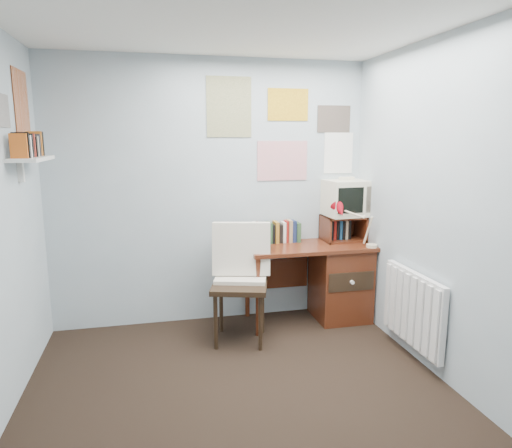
{
  "coord_description": "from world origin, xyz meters",
  "views": [
    {
      "loc": [
        -0.55,
        -2.55,
        1.78
      ],
      "look_at": [
        0.27,
        1.02,
        1.08
      ],
      "focal_mm": 32.0,
      "sensor_mm": 36.0,
      "label": 1
    }
  ],
  "objects": [
    {
      "name": "ground",
      "position": [
        0.0,
        0.0,
        0.0
      ],
      "size": [
        3.5,
        3.5,
        0.0
      ],
      "primitive_type": "plane",
      "color": "black",
      "rests_on": "ground"
    },
    {
      "name": "desk",
      "position": [
        1.17,
        1.48,
        0.41
      ],
      "size": [
        1.2,
        0.55,
        0.76
      ],
      "color": "#552413",
      "rests_on": "ground"
    },
    {
      "name": "tv_riser",
      "position": [
        1.29,
        1.59,
        0.89
      ],
      "size": [
        0.4,
        0.3,
        0.25
      ],
      "primitive_type": "cube",
      "color": "#552413",
      "rests_on": "desk"
    },
    {
      "name": "right_wall",
      "position": [
        1.5,
        0.0,
        1.25
      ],
      "size": [
        0.02,
        3.5,
        2.5
      ],
      "primitive_type": "cube",
      "color": "#AAB9C2",
      "rests_on": "ground"
    },
    {
      "name": "wall_shelf",
      "position": [
        -1.4,
        1.1,
        1.62
      ],
      "size": [
        0.2,
        0.62,
        0.24
      ],
      "primitive_type": "cube",
      "color": "white",
      "rests_on": "left_wall"
    },
    {
      "name": "posters_back",
      "position": [
        0.7,
        1.74,
        1.85
      ],
      "size": [
        1.2,
        0.01,
        0.9
      ],
      "primitive_type": "cube",
      "color": "white",
      "rests_on": "back_wall"
    },
    {
      "name": "back_wall",
      "position": [
        0.0,
        1.75,
        1.25
      ],
      "size": [
        3.0,
        0.02,
        2.5
      ],
      "primitive_type": "cube",
      "color": "#AAB9C2",
      "rests_on": "ground"
    },
    {
      "name": "desk_lamp",
      "position": [
        1.44,
        1.26,
        0.95
      ],
      "size": [
        0.32,
        0.3,
        0.37
      ],
      "primitive_type": "cube",
      "rotation": [
        0.0,
        0.0,
        -0.32
      ],
      "color": "#B80C1B",
      "rests_on": "desk"
    },
    {
      "name": "book_row",
      "position": [
        0.66,
        1.66,
        0.87
      ],
      "size": [
        0.6,
        0.14,
        0.22
      ],
      "primitive_type": "cube",
      "color": "#552413",
      "rests_on": "desk"
    },
    {
      "name": "posters_left",
      "position": [
        -1.49,
        1.1,
        2.0
      ],
      "size": [
        0.01,
        0.7,
        0.6
      ],
      "primitive_type": "cube",
      "color": "white",
      "rests_on": "left_wall"
    },
    {
      "name": "crt_tv",
      "position": [
        1.32,
        1.61,
        1.2
      ],
      "size": [
        0.43,
        0.4,
        0.38
      ],
      "primitive_type": "cube",
      "rotation": [
        0.0,
        0.0,
        0.07
      ],
      "color": "beige",
      "rests_on": "tv_riser"
    },
    {
      "name": "desk_chair",
      "position": [
        0.16,
        1.18,
        0.5
      ],
      "size": [
        0.63,
        0.62,
        1.01
      ],
      "primitive_type": "cube",
      "rotation": [
        0.0,
        0.0,
        -0.28
      ],
      "color": "black",
      "rests_on": "ground"
    },
    {
      "name": "radiator",
      "position": [
        1.46,
        0.55,
        0.42
      ],
      "size": [
        0.09,
        0.8,
        0.6
      ],
      "primitive_type": "cube",
      "color": "white",
      "rests_on": "right_wall"
    }
  ]
}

